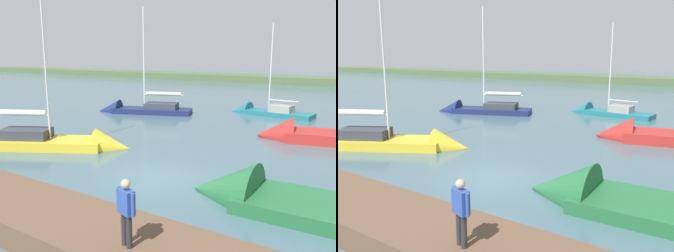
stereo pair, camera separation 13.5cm
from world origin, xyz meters
TOP-DOWN VIEW (x-y plane):
  - ground_plane at (0.00, 0.00)m, footprint 200.00×200.00m
  - dock_pier at (0.00, 5.30)m, footprint 21.96×2.57m
  - sailboat_far_right at (6.90, -1.29)m, footprint 8.38×5.76m
  - sailboat_mid_channel at (-5.07, -10.37)m, footprint 10.18×4.47m
  - sailboat_outer_mooring at (10.69, -12.67)m, footprint 8.40×4.78m
  - sailboat_far_left at (-5.85, 0.11)m, footprint 9.93×2.92m
  - sailboat_behind_pier at (1.25, -17.67)m, footprint 7.19×2.64m
  - person_on_dock at (-3.16, 5.69)m, footprint 0.60×0.34m

SIDE VIEW (x-z plane):
  - ground_plane at x=0.00m, z-range 0.00..0.00m
  - sailboat_behind_pier at x=1.25m, z-range -4.11..4.27m
  - sailboat_far_right at x=6.90m, z-range -4.76..5.03m
  - sailboat_outer_mooring at x=10.69m, z-range -4.74..5.05m
  - sailboat_far_left at x=-5.85m, z-range -5.84..6.20m
  - sailboat_mid_channel at x=-5.07m, z-range -4.94..5.39m
  - dock_pier at x=0.00m, z-range 0.00..0.74m
  - person_on_dock at x=-3.16m, z-range 0.85..2.46m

